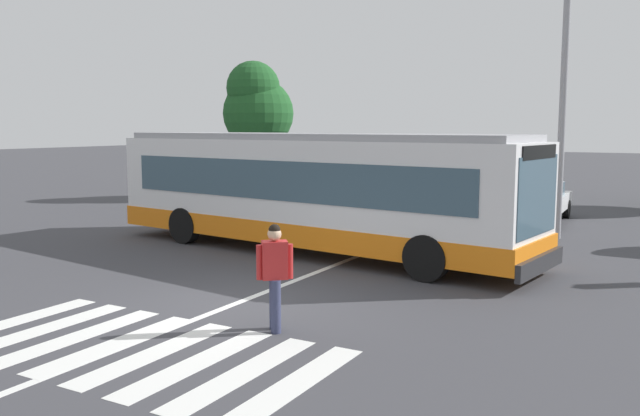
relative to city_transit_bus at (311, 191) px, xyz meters
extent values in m
plane|color=#3D3D42|center=(1.41, -5.01, -1.59)|extent=(160.00, 160.00, 0.00)
cylinder|color=black|center=(4.10, 0.63, -1.09)|extent=(1.03, 0.43, 1.00)
cylinder|color=black|center=(3.79, -1.70, -1.09)|extent=(1.03, 0.43, 1.00)
cylinder|color=black|center=(-3.35, 1.64, -1.09)|extent=(1.03, 0.43, 1.00)
cylinder|color=black|center=(-3.67, -0.69, -1.09)|extent=(1.03, 0.43, 1.00)
cube|color=white|center=(-0.02, 0.00, 0.04)|extent=(11.99, 4.10, 2.55)
cube|color=orange|center=(-0.02, 0.00, -0.96)|extent=(12.11, 4.15, 0.55)
cube|color=#3D5666|center=(-0.02, 0.00, 0.34)|extent=(10.60, 3.97, 0.96)
cube|color=#3D5666|center=(5.81, -0.79, 0.24)|extent=(0.34, 2.23, 1.63)
cube|color=black|center=(5.81, -0.79, 1.13)|extent=(0.32, 1.93, 0.28)
cube|color=#99999E|center=(-0.02, 0.00, 1.39)|extent=(11.49, 3.84, 0.16)
cube|color=#28282B|center=(5.92, -0.80, -1.16)|extent=(0.46, 2.54, 0.36)
cylinder|color=#333856|center=(2.81, -5.98, -1.16)|extent=(0.16, 0.16, 0.85)
cylinder|color=#333856|center=(2.95, -6.15, -1.16)|extent=(0.16, 0.16, 0.85)
cube|color=#B22323|center=(2.88, -6.07, -0.44)|extent=(0.47, 0.46, 0.60)
cylinder|color=#B22323|center=(2.69, -6.22, -0.47)|extent=(0.10, 0.10, 0.55)
cylinder|color=#B22323|center=(3.06, -5.92, -0.47)|extent=(0.10, 0.10, 0.55)
sphere|color=tan|center=(2.88, -6.07, -0.03)|extent=(0.22, 0.22, 0.22)
sphere|color=black|center=(2.88, -6.07, 0.04)|extent=(0.19, 0.19, 0.19)
cylinder|color=black|center=(-2.37, 9.70, -1.27)|extent=(0.23, 0.65, 0.64)
cylinder|color=black|center=(-0.70, 9.80, -1.27)|extent=(0.23, 0.65, 0.64)
cylinder|color=black|center=(-2.22, 6.92, -1.27)|extent=(0.23, 0.65, 0.64)
cylinder|color=black|center=(-0.54, 7.01, -1.27)|extent=(0.23, 0.65, 0.64)
cube|color=#234293|center=(-1.46, 8.36, -0.95)|extent=(2.06, 4.59, 0.52)
cube|color=#3D5666|center=(-1.45, 8.27, -0.47)|extent=(1.72, 2.24, 0.44)
cube|color=#234293|center=(-1.45, 8.27, -0.28)|extent=(1.64, 2.06, 0.09)
cylinder|color=black|center=(0.39, 9.79, -1.27)|extent=(0.23, 0.65, 0.64)
cylinder|color=black|center=(2.06, 9.86, -1.27)|extent=(0.23, 0.65, 0.64)
cylinder|color=black|center=(0.51, 7.00, -1.27)|extent=(0.23, 0.65, 0.64)
cylinder|color=black|center=(2.18, 7.07, -1.27)|extent=(0.23, 0.65, 0.64)
cube|color=#C6B793|center=(1.29, 8.43, -0.95)|extent=(2.01, 4.57, 0.52)
cube|color=#3D5666|center=(1.29, 8.34, -0.47)|extent=(1.69, 2.23, 0.44)
cube|color=#C6B793|center=(1.29, 8.34, -0.28)|extent=(1.61, 2.04, 0.09)
cylinder|color=black|center=(3.09, 9.86, -1.27)|extent=(0.22, 0.65, 0.64)
cylinder|color=black|center=(4.76, 9.91, -1.27)|extent=(0.22, 0.65, 0.64)
cylinder|color=black|center=(3.17, 7.07, -1.27)|extent=(0.22, 0.65, 0.64)
cylinder|color=black|center=(4.85, 7.12, -1.27)|extent=(0.22, 0.65, 0.64)
cube|color=white|center=(3.97, 8.49, -0.95)|extent=(1.96, 4.56, 0.52)
cube|color=#3D5666|center=(3.97, 8.40, -0.47)|extent=(1.67, 2.21, 0.44)
cube|color=white|center=(3.97, 8.40, -0.28)|extent=(1.59, 2.03, 0.09)
cylinder|color=#939399|center=(5.23, 5.25, 2.64)|extent=(0.20, 0.20, 8.45)
cylinder|color=brown|center=(-8.72, 10.23, -0.23)|extent=(0.36, 0.36, 2.71)
sphere|color=#1E5123|center=(-8.72, 10.23, 2.24)|extent=(3.21, 3.21, 3.21)
sphere|color=#1E5123|center=(-8.78, 9.93, 3.37)|extent=(2.41, 2.41, 2.41)
cube|color=silver|center=(-1.19, -7.78, -1.58)|extent=(0.45, 3.02, 0.01)
cube|color=silver|center=(-0.40, -7.78, -1.58)|extent=(0.45, 3.02, 0.01)
cube|color=silver|center=(0.38, -7.78, -1.58)|extent=(0.45, 3.02, 0.01)
cube|color=silver|center=(1.16, -7.78, -1.58)|extent=(0.45, 3.02, 0.01)
cube|color=silver|center=(1.94, -7.78, -1.58)|extent=(0.45, 3.02, 0.01)
cube|color=silver|center=(2.73, -7.78, -1.58)|extent=(0.45, 3.02, 0.01)
cube|color=silver|center=(3.51, -7.78, -1.58)|extent=(0.45, 3.02, 0.01)
cube|color=silver|center=(4.29, -7.78, -1.58)|extent=(0.45, 3.02, 0.01)
cube|color=silver|center=(1.36, -3.01, -1.59)|extent=(0.16, 24.00, 0.01)
camera|label=1|loc=(8.46, -14.51, 1.64)|focal=36.78mm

